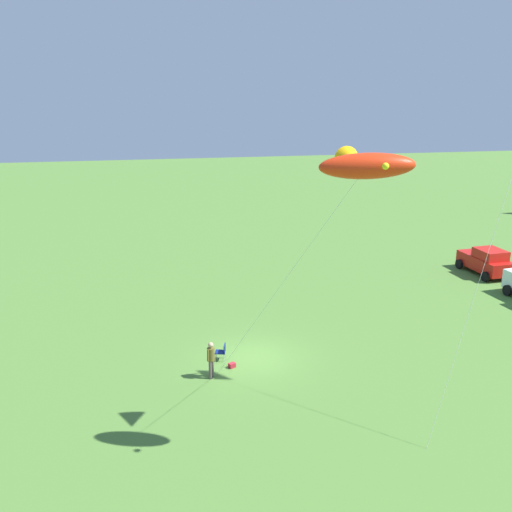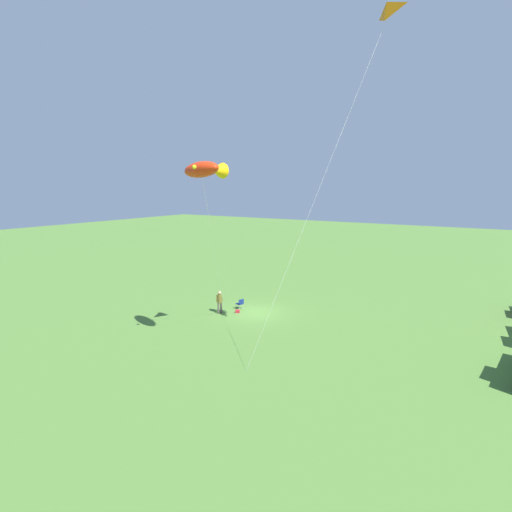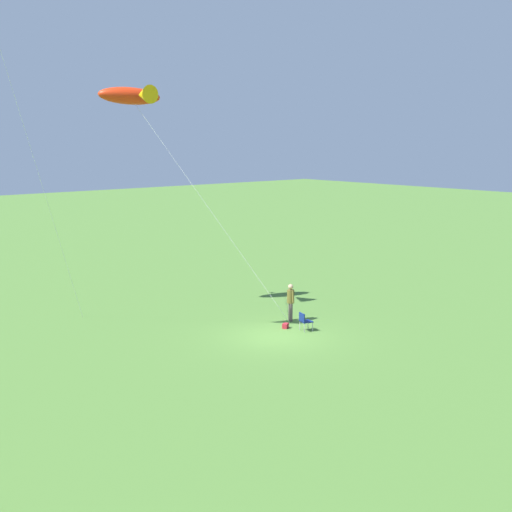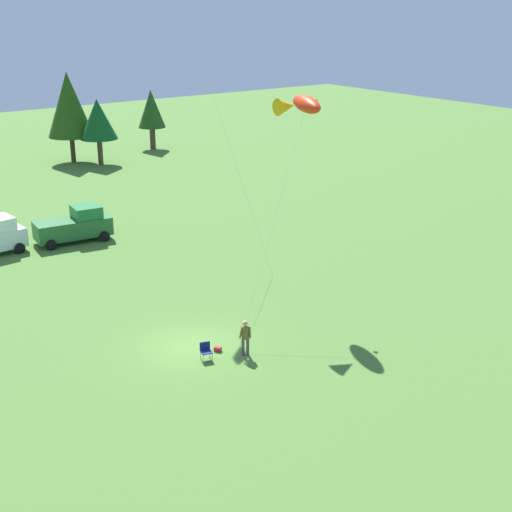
{
  "view_description": "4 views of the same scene",
  "coord_description": "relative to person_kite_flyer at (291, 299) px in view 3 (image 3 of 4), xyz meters",
  "views": [
    {
      "loc": [
        26.08,
        -5.12,
        12.92
      ],
      "look_at": [
        2.54,
        -0.39,
        5.93
      ],
      "focal_mm": 42.0,
      "sensor_mm": 36.0,
      "label": 1
    },
    {
      "loc": [
        24.92,
        15.59,
        9.55
      ],
      "look_at": [
        0.11,
        0.06,
        4.44
      ],
      "focal_mm": 28.0,
      "sensor_mm": 36.0,
      "label": 2
    },
    {
      "loc": [
        -21.92,
        19.95,
        8.55
      ],
      "look_at": [
        2.15,
        -0.62,
        3.18
      ],
      "focal_mm": 50.0,
      "sensor_mm": 36.0,
      "label": 3
    },
    {
      "loc": [
        -15.38,
        -26.2,
        15.42
      ],
      "look_at": [
        2.93,
        -1.28,
        4.29
      ],
      "focal_mm": 50.0,
      "sensor_mm": 36.0,
      "label": 4
    }
  ],
  "objects": [
    {
      "name": "folding_chair",
      "position": [
        -1.68,
        0.74,
        -0.53
      ],
      "size": [
        0.59,
        0.59,
        0.82
      ],
      "rotation": [
        0.0,
        0.0,
        4.44
      ],
      "color": "navy",
      "rests_on": "ground"
    },
    {
      "name": "kite_large_fish",
      "position": [
        6.56,
        4.2,
        9.39
      ],
      "size": [
        8.08,
        5.54,
        10.89
      ],
      "color": "red",
      "rests_on": "ground"
    },
    {
      "name": "ground_plane",
      "position": [
        -1.59,
        2.27,
        -1.02
      ],
      "size": [
        160.0,
        160.0,
        0.0
      ],
      "primitive_type": "plane",
      "color": "#4C7731"
    },
    {
      "name": "backpack_on_grass",
      "position": [
        -0.82,
        1.08,
        -0.91
      ],
      "size": [
        0.35,
        0.39,
        0.22
      ],
      "primitive_type": "cube",
      "rotation": [
        0.0,
        0.0,
        2.06
      ],
      "color": "#AE212D",
      "rests_on": "ground"
    },
    {
      "name": "person_kite_flyer",
      "position": [
        0.0,
        0.0,
        0.0
      ],
      "size": [
        0.54,
        0.46,
        1.74
      ],
      "rotation": [
        0.0,
        0.0,
        4.21
      ],
      "color": "#554747",
      "rests_on": "ground"
    }
  ]
}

